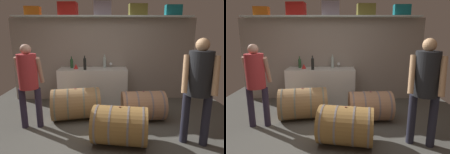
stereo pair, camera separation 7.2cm
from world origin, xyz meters
TOP-DOWN VIEW (x-y plane):
  - ground_plane at (0.00, 0.54)m, footprint 5.81×7.56m
  - back_wall_panel at (0.00, 2.18)m, footprint 4.61×0.10m
  - high_shelf_board at (0.00, 2.03)m, footprint 4.24×0.40m
  - toolcase_orange at (-1.67, 2.03)m, footprint 0.36×0.24m
  - toolcase_red at (-0.84, 2.03)m, footprint 0.44×0.32m
  - toolcase_grey at (-0.02, 2.03)m, footprint 0.42×0.22m
  - toolcase_olive at (0.82, 2.03)m, footprint 0.44×0.25m
  - toolcase_teal at (1.68, 2.03)m, footprint 0.39×0.21m
  - work_cabinet at (-0.26, 1.85)m, footprint 1.65×0.54m
  - wine_bottle_clear at (0.02, 1.97)m, footprint 0.07×0.07m
  - wine_bottle_dark at (-0.44, 1.69)m, footprint 0.07×0.07m
  - wine_bottle_green at (-0.79, 1.94)m, footprint 0.07×0.07m
  - wine_glass at (0.17, 2.02)m, footprint 0.07×0.07m
  - red_funnel at (-0.68, 1.84)m, footprint 0.11×0.11m
  - wine_barrel_near at (0.28, -0.03)m, footprint 0.93×0.73m
  - wine_barrel_far at (-0.56, 0.92)m, footprint 1.04×0.77m
  - wine_barrel_flank at (0.79, 0.83)m, footprint 0.86×0.62m
  - winemaker_pouring at (-1.31, 0.57)m, footprint 0.47×0.41m
  - visitor_tasting at (1.44, -0.06)m, footprint 0.53×0.45m

SIDE VIEW (x-z plane):
  - ground_plane at x=0.00m, z-range -0.02..0.00m
  - wine_barrel_flank at x=0.79m, z-range 0.00..0.60m
  - wine_barrel_near at x=0.28m, z-range 0.00..0.62m
  - wine_barrel_far at x=-0.56m, z-range 0.00..0.64m
  - work_cabinet at x=-0.26m, z-range 0.00..0.87m
  - red_funnel at x=-0.68m, z-range 0.87..0.99m
  - winemaker_pouring at x=-1.31m, z-range 0.17..1.71m
  - wine_glass at x=0.17m, z-range 0.89..1.01m
  - wine_bottle_green at x=-0.79m, z-range 0.85..1.14m
  - visitor_tasting at x=1.44m, z-range 0.19..1.83m
  - wine_bottle_clear at x=0.02m, z-range 0.85..1.18m
  - wine_bottle_dark at x=-0.44m, z-range 0.85..1.19m
  - back_wall_panel at x=0.00m, z-range 0.00..2.08m
  - high_shelf_board at x=0.00m, z-range 2.08..2.12m
  - toolcase_orange at x=-1.67m, z-range 2.12..2.32m
  - toolcase_teal at x=1.68m, z-range 2.12..2.37m
  - toolcase_olive at x=0.82m, z-range 2.12..2.39m
  - toolcase_red at x=-0.84m, z-range 2.12..2.42m
  - toolcase_grey at x=-0.02m, z-range 2.12..2.45m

